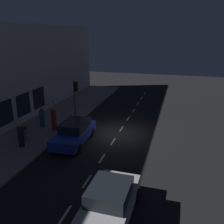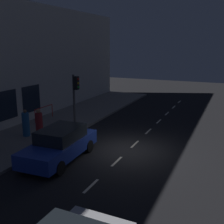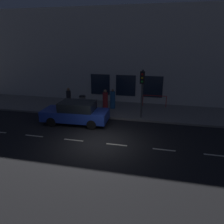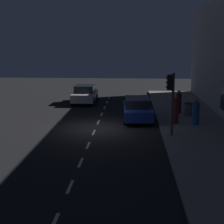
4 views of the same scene
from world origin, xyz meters
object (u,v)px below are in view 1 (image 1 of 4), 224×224
(parked_car_1, at_px, (74,132))
(pedestrian_2, at_px, (42,118))
(pedestrian_0, at_px, (21,136))
(pedestrian_1, at_px, (54,120))
(parked_car_0, at_px, (110,200))
(trash_bin, at_px, (23,134))
(traffic_light, at_px, (76,93))

(parked_car_1, height_order, pedestrian_2, pedestrian_2)
(parked_car_1, xyz_separation_m, pedestrian_0, (3.07, 1.90, 0.14))
(pedestrian_0, relative_size, pedestrian_2, 1.04)
(pedestrian_1, bearing_deg, pedestrian_2, 50.60)
(pedestrian_0, xyz_separation_m, pedestrian_1, (-0.64, -3.38, 0.07))
(parked_car_0, relative_size, pedestrian_2, 2.36)
(pedestrian_0, relative_size, trash_bin, 1.82)
(parked_car_0, xyz_separation_m, parked_car_1, (4.55, -6.39, 0.00))
(traffic_light, height_order, pedestrian_0, traffic_light)
(parked_car_1, distance_m, pedestrian_2, 4.09)
(pedestrian_2, bearing_deg, parked_car_0, 79.53)
(pedestrian_0, height_order, pedestrian_2, pedestrian_0)
(parked_car_0, height_order, trash_bin, parked_car_0)
(trash_bin, bearing_deg, traffic_light, -109.42)
(traffic_light, height_order, parked_car_0, traffic_light)
(traffic_light, height_order, trash_bin, traffic_light)
(parked_car_0, height_order, pedestrian_1, pedestrian_1)
(pedestrian_2, bearing_deg, pedestrian_0, 43.75)
(traffic_light, xyz_separation_m, pedestrian_1, (0.66, 2.89, -1.54))
(traffic_light, bearing_deg, pedestrian_0, 78.28)
(traffic_light, relative_size, parked_car_1, 0.75)
(parked_car_0, bearing_deg, parked_car_1, 126.12)
(parked_car_0, bearing_deg, trash_bin, 146.70)
(pedestrian_1, bearing_deg, parked_car_0, -164.28)
(traffic_light, bearing_deg, parked_car_0, 120.45)
(parked_car_0, relative_size, pedestrian_0, 2.27)
(pedestrian_1, bearing_deg, trash_bin, 127.37)
(traffic_light, distance_m, parked_car_1, 5.02)
(pedestrian_1, height_order, trash_bin, pedestrian_1)
(traffic_light, distance_m, parked_car_0, 12.60)
(pedestrian_2, xyz_separation_m, trash_bin, (-0.06, 2.66, -0.27))
(parked_car_1, height_order, trash_bin, parked_car_1)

